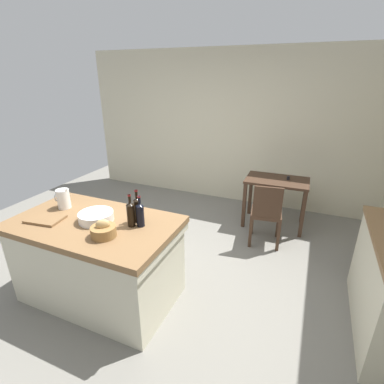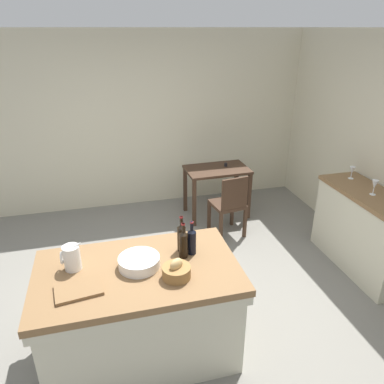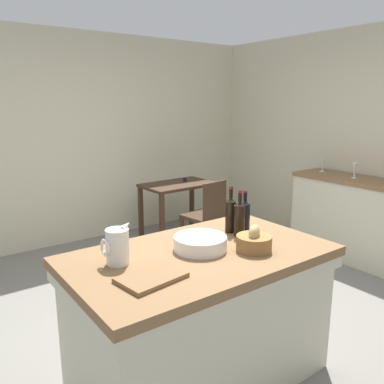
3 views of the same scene
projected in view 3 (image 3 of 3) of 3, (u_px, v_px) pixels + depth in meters
ground_plane at (203, 326)px, 3.19m from camera, size 6.76×6.76×0.00m
wall_back at (76, 140)px, 4.94m from camera, size 5.32×0.12×2.60m
island_table at (200, 312)px, 2.49m from camera, size 1.60×0.94×0.87m
side_cabinet at (350, 218)px, 4.52m from camera, size 0.52×1.33×0.93m
writing_desk at (178, 193)px, 5.08m from camera, size 0.92×0.58×0.79m
wooden_chair at (207, 215)px, 4.61m from camera, size 0.45×0.45×0.89m
pitcher at (117, 246)px, 2.20m from camera, size 0.17×0.13×0.24m
wash_bowl at (200, 243)px, 2.43m from camera, size 0.33×0.33×0.09m
bread_basket at (254, 242)px, 2.41m from camera, size 0.22×0.22×0.16m
cutting_board at (151, 277)px, 2.02m from camera, size 0.36×0.27×0.02m
wine_bottle_dark at (245, 216)px, 2.73m from camera, size 0.07×0.07×0.30m
wine_bottle_amber at (231, 214)px, 2.74m from camera, size 0.07×0.07×0.32m
wine_bottle_green at (239, 218)px, 2.66m from camera, size 0.07×0.07×0.31m
wine_glass_left at (355, 168)px, 4.38m from camera, size 0.07×0.07×0.17m
wine_glass_middle at (322, 163)px, 4.78m from camera, size 0.07×0.07×0.15m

